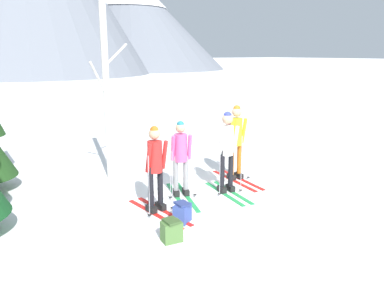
% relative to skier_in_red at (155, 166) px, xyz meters
% --- Properties ---
extents(ground_plane, '(400.00, 400.00, 0.00)m').
position_rel_skier_in_red_xyz_m(ground_plane, '(1.42, 0.23, -0.93)').
color(ground_plane, white).
extents(skier_in_red, '(0.61, 1.78, 1.71)m').
position_rel_skier_in_red_xyz_m(skier_in_red, '(0.00, 0.00, 0.00)').
color(skier_in_red, red).
rests_on(skier_in_red, ground).
extents(skier_in_pink, '(0.84, 1.81, 1.65)m').
position_rel_skier_in_red_xyz_m(skier_in_pink, '(0.86, 0.48, -0.01)').
color(skier_in_pink, green).
rests_on(skier_in_pink, ground).
extents(skier_in_white, '(0.61, 1.62, 1.82)m').
position_rel_skier_in_red_xyz_m(skier_in_white, '(1.82, 0.10, 0.08)').
color(skier_in_white, green).
rests_on(skier_in_white, ground).
extents(skier_in_yellow, '(0.61, 1.79, 1.84)m').
position_rel_skier_in_red_xyz_m(skier_in_yellow, '(2.56, 0.71, 0.12)').
color(skier_in_yellow, red).
rests_on(skier_in_yellow, ground).
extents(birch_tree_tall, '(1.07, 0.40, 4.35)m').
position_rel_skier_in_red_xyz_m(birch_tree_tall, '(0.04, 2.50, 1.27)').
color(birch_tree_tall, silver).
rests_on(birch_tree_tall, ground).
extents(backpack_on_snow_front, '(0.35, 0.28, 0.38)m').
position_rel_skier_in_red_xyz_m(backpack_on_snow_front, '(-0.37, -1.23, -0.74)').
color(backpack_on_snow_front, '#4C7238').
rests_on(backpack_on_snow_front, ground).
extents(backpack_on_snow_beside, '(0.40, 0.37, 0.38)m').
position_rel_skier_in_red_xyz_m(backpack_on_snow_beside, '(0.17, -0.69, -0.74)').
color(backpack_on_snow_beside, '#384C99').
rests_on(backpack_on_snow_beside, ground).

